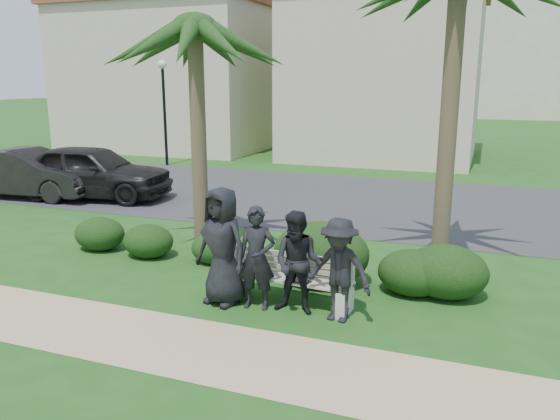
# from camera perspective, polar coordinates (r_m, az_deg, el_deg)

# --- Properties ---
(ground) EXTENTS (160.00, 160.00, 0.00)m
(ground) POSITION_cam_1_polar(r_m,az_deg,el_deg) (9.12, -3.73, -9.13)
(ground) COLOR #1D4F16
(ground) RESTS_ON ground
(footpath) EXTENTS (30.00, 1.60, 0.01)m
(footpath) POSITION_cam_1_polar(r_m,az_deg,el_deg) (7.67, -9.43, -13.87)
(footpath) COLOR tan
(footpath) RESTS_ON ground
(asphalt_street) EXTENTS (160.00, 8.00, 0.01)m
(asphalt_street) POSITION_cam_1_polar(r_m,az_deg,el_deg) (16.42, 7.84, 1.02)
(asphalt_street) COLOR #2D2D30
(asphalt_street) RESTS_ON ground
(stucco_bldg_left) EXTENTS (10.40, 8.40, 7.30)m
(stucco_bldg_left) POSITION_cam_1_polar(r_m,az_deg,el_deg) (29.98, -10.78, 13.53)
(stucco_bldg_left) COLOR beige
(stucco_bldg_left) RESTS_ON ground
(stucco_bldg_right) EXTENTS (8.40, 8.40, 7.30)m
(stucco_bldg_right) POSITION_cam_1_polar(r_m,az_deg,el_deg) (26.05, 11.01, 13.57)
(stucco_bldg_right) COLOR beige
(stucco_bldg_right) RESTS_ON ground
(street_lamp) EXTENTS (0.36, 0.36, 4.29)m
(street_lamp) POSITION_cam_1_polar(r_m,az_deg,el_deg) (23.31, -12.06, 11.79)
(street_lamp) COLOR black
(street_lamp) RESTS_ON ground
(park_bench) EXTENTS (2.23, 0.63, 0.77)m
(park_bench) POSITION_cam_1_polar(r_m,az_deg,el_deg) (8.80, 0.45, -7.52)
(park_bench) COLOR #ADA391
(park_bench) RESTS_ON ground
(man_a) EXTENTS (1.05, 0.82, 1.90)m
(man_a) POSITION_cam_1_polar(r_m,az_deg,el_deg) (8.66, -6.05, -3.76)
(man_a) COLOR black
(man_a) RESTS_ON ground
(man_b) EXTENTS (0.64, 0.47, 1.63)m
(man_b) POSITION_cam_1_polar(r_m,az_deg,el_deg) (8.46, -2.45, -5.04)
(man_b) COLOR black
(man_b) RESTS_ON ground
(man_c) EXTENTS (0.78, 0.61, 1.60)m
(man_c) POSITION_cam_1_polar(r_m,az_deg,el_deg) (8.28, 1.90, -5.57)
(man_c) COLOR black
(man_c) RESTS_ON ground
(man_d) EXTENTS (1.09, 0.74, 1.57)m
(man_d) POSITION_cam_1_polar(r_m,az_deg,el_deg) (8.07, 6.17, -6.26)
(man_d) COLOR black
(man_d) RESTS_ON ground
(hedge_a) EXTENTS (1.09, 0.90, 0.71)m
(hedge_a) POSITION_cam_1_polar(r_m,az_deg,el_deg) (12.12, -18.33, -2.28)
(hedge_a) COLOR black
(hedge_a) RESTS_ON ground
(hedge_b) EXTENTS (1.05, 0.87, 0.69)m
(hedge_b) POSITION_cam_1_polar(r_m,az_deg,el_deg) (11.35, -13.61, -3.08)
(hedge_b) COLOR black
(hedge_b) RESTS_ON ground
(hedge_c) EXTENTS (0.92, 0.76, 0.60)m
(hedge_c) POSITION_cam_1_polar(r_m,az_deg,el_deg) (10.76, -6.89, -3.93)
(hedge_c) COLOR black
(hedge_c) RESTS_ON ground
(hedge_d) EXTENTS (1.71, 1.42, 1.12)m
(hedge_d) POSITION_cam_1_polar(r_m,az_deg,el_deg) (9.65, 4.31, -4.33)
(hedge_d) COLOR black
(hedge_d) RESTS_ON ground
(hedge_e) EXTENTS (1.19, 0.98, 0.77)m
(hedge_e) POSITION_cam_1_polar(r_m,az_deg,el_deg) (9.42, 13.77, -6.24)
(hedge_e) COLOR black
(hedge_e) RESTS_ON ground
(hedge_f) EXTENTS (1.37, 1.13, 0.90)m
(hedge_f) POSITION_cam_1_polar(r_m,az_deg,el_deg) (9.44, 16.94, -6.02)
(hedge_f) COLOR black
(hedge_f) RESTS_ON ground
(palm_left) EXTENTS (3.00, 3.00, 5.42)m
(palm_left) POSITION_cam_1_polar(r_m,az_deg,el_deg) (11.45, -8.90, 18.12)
(palm_left) COLOR brown
(palm_left) RESTS_ON ground
(car_a) EXTENTS (5.04, 2.66, 1.63)m
(car_a) POSITION_cam_1_polar(r_m,az_deg,el_deg) (17.37, -19.11, 3.82)
(car_a) COLOR black
(car_a) RESTS_ON ground
(car_b) EXTENTS (4.58, 1.96, 1.47)m
(car_b) POSITION_cam_1_polar(r_m,az_deg,el_deg) (18.26, -24.69, 3.51)
(car_b) COLOR black
(car_b) RESTS_ON ground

